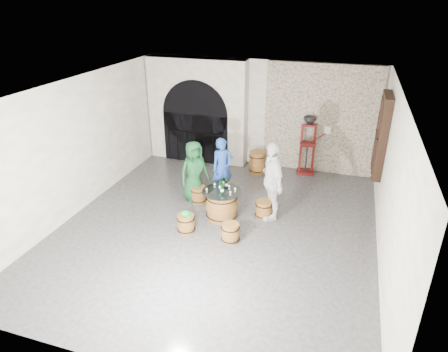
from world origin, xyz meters
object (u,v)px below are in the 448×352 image
(barrel_stool_far, at_px, (222,191))
(wine_bottle_right, at_px, (226,183))
(person_blue, at_px, (222,168))
(person_white, at_px, (272,181))
(corking_press, at_px, (308,141))
(wine_bottle_left, at_px, (221,185))
(barrel_stool_right, at_px, (264,209))
(barrel_stool_near_right, at_px, (230,233))
(barrel_table, at_px, (222,205))
(barrel_stool_left, at_px, (198,194))
(person_green, at_px, (194,171))
(wine_bottle_center, at_px, (222,189))
(side_barrel, at_px, (257,162))
(barrel_stool_near_left, at_px, (186,223))

(barrel_stool_far, xyz_separation_m, wine_bottle_right, (0.35, -0.78, 0.64))
(person_blue, height_order, wine_bottle_right, person_blue)
(person_white, distance_m, corking_press, 2.86)
(barrel_stool_far, relative_size, corking_press, 0.24)
(person_blue, height_order, person_white, person_white)
(wine_bottle_left, relative_size, wine_bottle_right, 1.00)
(barrel_stool_right, bearing_deg, barrel_stool_far, 153.45)
(barrel_stool_near_right, bearing_deg, barrel_table, 118.74)
(barrel_stool_left, relative_size, person_green, 0.27)
(barrel_table, bearing_deg, wine_bottle_center, -67.95)
(person_green, height_order, person_blue, person_green)
(barrel_stool_far, bearing_deg, person_green, -156.46)
(barrel_stool_far, relative_size, wine_bottle_left, 1.31)
(barrel_stool_right, distance_m, person_green, 2.02)
(person_white, bearing_deg, barrel_stool_near_right, -55.42)
(barrel_table, distance_m, wine_bottle_right, 0.53)
(barrel_stool_near_right, bearing_deg, wine_bottle_left, 119.79)
(barrel_table, height_order, barrel_stool_far, barrel_table)
(person_green, bearing_deg, side_barrel, 11.32)
(barrel_stool_near_right, distance_m, person_green, 2.21)
(barrel_stool_near_right, xyz_separation_m, barrel_stool_near_left, (-1.07, 0.06, 0.00))
(barrel_stool_right, bearing_deg, side_barrel, 107.08)
(corking_press, bearing_deg, barrel_stool_left, -142.81)
(side_barrel, height_order, corking_press, corking_press)
(barrel_stool_far, bearing_deg, barrel_stool_right, -26.55)
(person_white, height_order, side_barrel, person_white)
(barrel_stool_right, height_order, person_blue, person_blue)
(barrel_stool_left, bearing_deg, barrel_stool_far, 35.95)
(wine_bottle_right, bearing_deg, wine_bottle_left, -120.65)
(barrel_table, relative_size, wine_bottle_left, 2.84)
(person_blue, bearing_deg, wine_bottle_left, -116.12)
(wine_bottle_right, height_order, side_barrel, wine_bottle_right)
(barrel_stool_far, height_order, wine_bottle_left, wine_bottle_left)
(barrel_stool_left, relative_size, barrel_stool_far, 1.00)
(barrel_stool_left, relative_size, barrel_stool_near_right, 1.00)
(barrel_stool_far, distance_m, person_white, 1.68)
(barrel_stool_far, bearing_deg, wine_bottle_left, -74.41)
(person_white, bearing_deg, wine_bottle_right, -108.18)
(barrel_stool_near_left, bearing_deg, wine_bottle_left, 57.17)
(wine_bottle_right, relative_size, corking_press, 0.19)
(wine_bottle_left, height_order, side_barrel, wine_bottle_left)
(barrel_table, distance_m, person_blue, 1.25)
(wine_bottle_center, height_order, wine_bottle_right, same)
(barrel_table, height_order, person_blue, person_blue)
(barrel_stool_right, bearing_deg, corking_press, 77.69)
(corking_press, bearing_deg, person_white, -110.04)
(barrel_table, xyz_separation_m, barrel_stool_near_right, (0.49, -0.88, -0.14))
(barrel_stool_right, relative_size, person_white, 0.22)
(barrel_stool_far, bearing_deg, barrel_stool_left, -144.05)
(barrel_stool_left, distance_m, barrel_stool_near_left, 1.43)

